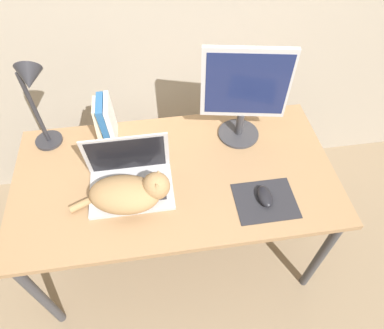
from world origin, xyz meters
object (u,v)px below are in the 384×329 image
object	(u,v)px
external_monitor	(245,93)
cat	(130,193)
book_row	(105,121)
desk_lamp	(33,93)
laptop	(130,179)
computer_mouse	(265,196)

from	to	relation	value
external_monitor	cat	bearing A→B (deg)	-148.92
book_row	external_monitor	bearing A→B (deg)	-6.89
book_row	desk_lamp	size ratio (longest dim) A/B	0.48
laptop	book_row	xyz separation A→B (m)	(-0.10, 0.32, 0.06)
cat	book_row	distance (m)	0.42
laptop	external_monitor	distance (m)	0.63
laptop	book_row	distance (m)	0.34
laptop	cat	world-z (taller)	laptop
book_row	laptop	bearing A→B (deg)	-72.66
cat	laptop	bearing A→B (deg)	89.36
external_monitor	computer_mouse	xyz separation A→B (m)	(0.02, -0.40, -0.24)
laptop	computer_mouse	world-z (taller)	laptop
laptop	computer_mouse	xyz separation A→B (m)	(0.57, -0.15, -0.03)
laptop	desk_lamp	distance (m)	0.54
computer_mouse	book_row	world-z (taller)	book_row
cat	book_row	xyz separation A→B (m)	(-0.10, 0.41, 0.04)
cat	computer_mouse	bearing A→B (deg)	-6.93
laptop	desk_lamp	bearing A→B (deg)	139.70
computer_mouse	desk_lamp	xyz separation A→B (m)	(-0.92, 0.46, 0.30)
laptop	computer_mouse	distance (m)	0.59
external_monitor	book_row	size ratio (longest dim) A/B	2.16
cat	desk_lamp	bearing A→B (deg)	132.63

